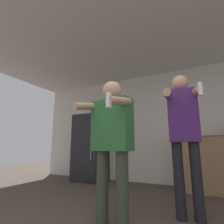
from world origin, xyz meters
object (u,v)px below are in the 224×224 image
at_px(person_woman_foreground, 112,136).
at_px(person_man_side, 184,129).
at_px(bottle_tall_gin, 178,132).
at_px(refrigerator, 91,147).

height_order(person_woman_foreground, person_man_side, person_man_side).
relative_size(bottle_tall_gin, person_woman_foreground, 0.19).
height_order(bottle_tall_gin, person_man_side, person_man_side).
height_order(bottle_tall_gin, person_woman_foreground, person_woman_foreground).
xyz_separation_m(bottle_tall_gin, person_man_side, (0.23, -1.59, -0.08)).
distance_m(person_woman_foreground, person_man_side, 0.90).
bearing_deg(person_man_side, person_woman_foreground, -142.15).
bearing_deg(bottle_tall_gin, refrigerator, -176.77).
relative_size(refrigerator, person_woman_foreground, 1.03).
bearing_deg(refrigerator, bottle_tall_gin, 3.23).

